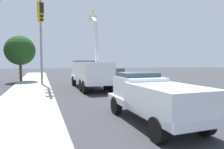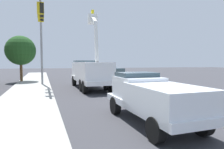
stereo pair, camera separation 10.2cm
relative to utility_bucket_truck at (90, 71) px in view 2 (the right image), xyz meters
The scene contains 9 objects.
ground 3.40m from the utility_bucket_truck, 112.11° to the right, with size 120.00×120.00×0.00m, color #38383D.
sidewalk_far_side 5.76m from the utility_bucket_truck, 111.63° to the left, with size 60.00×3.60×0.12m, color #9E9E99.
lane_centre_stripe 3.40m from the utility_bucket_truck, 112.11° to the right, with size 50.00×0.16×0.01m, color yellow.
utility_bucket_truck is the anchor object (origin of this frame).
service_pickup_truck 11.46m from the utility_bucket_truck, behind, with size 5.81×2.73×2.06m.
passing_minivan 8.36m from the utility_bucket_truck, 30.04° to the right, with size 4.99×2.44×1.69m.
traffic_cone_mid_front 4.90m from the utility_bucket_truck, 17.39° to the right, with size 0.40×0.40×0.81m.
traffic_signal_mast 6.55m from the utility_bucket_truck, 67.23° to the left, with size 5.97×0.98×8.55m.
street_tree_right 11.18m from the utility_bucket_truck, 45.24° to the left, with size 3.65×3.65×5.78m.
Camera 2 is at (-17.84, 4.88, 2.59)m, focal length 31.78 mm.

